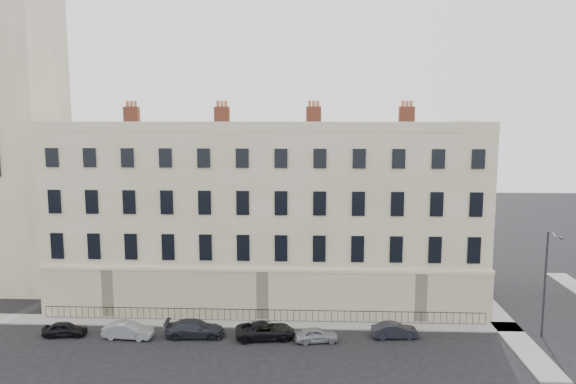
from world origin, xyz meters
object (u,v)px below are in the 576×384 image
object	(u,v)px
car_b	(128,330)
streetlamp	(546,280)
car_c	(195,328)
car_e	(316,335)
car_a	(65,329)
car_f	(395,330)
car_d	(265,330)

from	to	relation	value
car_b	streetlamp	size ratio (longest dim) A/B	0.46
car_c	car_e	distance (m)	9.01
car_a	car_c	xyz separation A→B (m)	(9.70, 0.30, 0.10)
car_a	car_f	distance (m)	24.49
car_b	streetlamp	bearing A→B (deg)	-82.64
car_e	car_d	bearing A→B (deg)	74.33
car_a	car_e	world-z (taller)	car_a
car_e	car_f	bearing A→B (deg)	-88.45
car_a	car_c	size ratio (longest dim) A/B	0.72
car_f	streetlamp	distance (m)	11.62
car_e	car_c	bearing A→B (deg)	77.92
car_b	streetlamp	distance (m)	30.85
car_b	car_c	xyz separation A→B (m)	(4.85, 0.49, 0.03)
car_d	car_a	bearing A→B (deg)	82.51
car_b	streetlamp	xyz separation A→B (m)	(30.58, 1.53, 3.81)
car_c	car_f	bearing A→B (deg)	-91.31
car_f	car_e	bearing A→B (deg)	94.67
car_f	car_b	bearing A→B (deg)	87.39
car_b	car_e	bearing A→B (deg)	-85.79
car_b	car_e	xyz separation A→B (m)	(13.84, -0.07, -0.07)
car_a	car_f	size ratio (longest dim) A/B	0.93
car_d	car_f	distance (m)	9.54
car_d	car_b	bearing A→B (deg)	83.95
car_d	streetlamp	world-z (taller)	streetlamp
car_c	streetlamp	size ratio (longest dim) A/B	0.55
car_b	car_d	distance (m)	10.11
car_e	car_f	world-z (taller)	car_f
car_b	car_e	distance (m)	13.84
car_c	car_d	size ratio (longest dim) A/B	1.00
car_a	car_b	bearing A→B (deg)	-98.22
streetlamp	car_d	bearing A→B (deg)	-162.54
car_c	car_e	bearing A→B (deg)	-96.69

